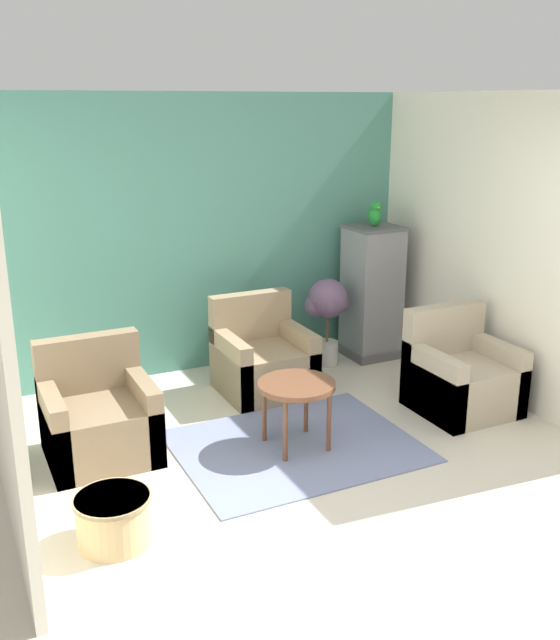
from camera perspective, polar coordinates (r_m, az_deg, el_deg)
ground_plane at (r=4.59m, az=8.99°, el=-16.24°), size 20.00×20.00×0.00m
wall_back_accent at (r=6.78m, az=-5.98°, el=6.74°), size 4.18×0.06×2.59m
wall_right at (r=6.49m, az=16.67°, el=5.63°), size 0.06×3.15×2.59m
area_rug at (r=5.48m, az=1.29°, el=-10.03°), size 1.76×1.40×0.01m
coffee_table at (r=5.29m, az=1.32°, el=-5.64°), size 0.58×0.58×0.52m
armchair_left at (r=5.41m, az=-14.30°, el=-7.76°), size 0.77×0.73×0.85m
armchair_right at (r=6.19m, az=14.27°, el=-4.51°), size 0.77×0.73×0.85m
armchair_middle at (r=6.37m, az=-1.40°, el=-3.32°), size 0.77×0.73×0.85m
birdcage at (r=7.23m, az=7.35°, el=2.20°), size 0.50×0.50×1.33m
parrot at (r=7.07m, az=7.58°, el=8.38°), size 0.12×0.21×0.26m
potted_plant at (r=6.94m, az=3.79°, el=1.05°), size 0.42×0.38×0.87m
wicker_basket at (r=4.45m, az=-13.17°, el=-15.15°), size 0.46×0.46×0.30m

